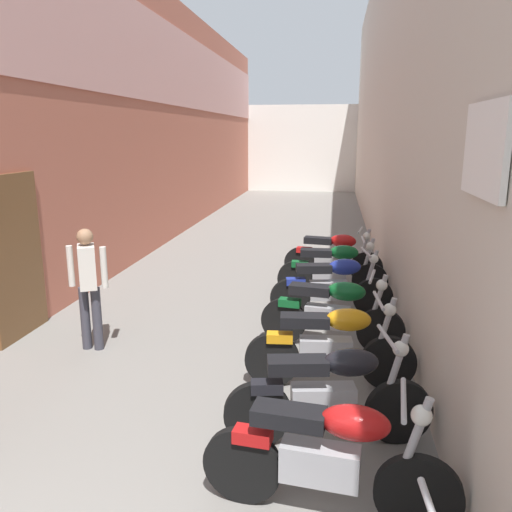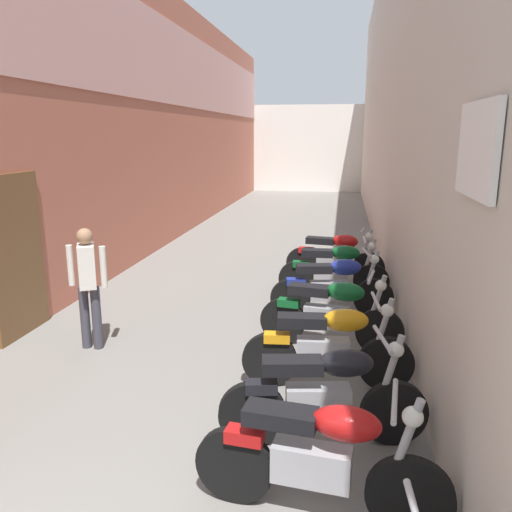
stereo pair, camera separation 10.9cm
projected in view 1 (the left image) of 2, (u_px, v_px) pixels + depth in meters
ground_plane at (257, 261)px, 11.21m from camera, size 40.50×40.50×0.00m
building_left at (159, 118)px, 12.76m from camera, size 0.45×24.50×6.10m
building_right at (389, 93)px, 11.89m from camera, size 0.45×24.50×7.26m
building_far_end at (303, 148)px, 25.41m from camera, size 8.14×2.00×4.03m
motorcycle_second at (329, 455)px, 3.62m from camera, size 1.85×0.58×1.04m
motorcycle_third at (330, 392)px, 4.50m from camera, size 1.83×0.58×1.04m
motorcycle_fourth at (331, 344)px, 5.53m from camera, size 1.85×0.58×1.04m
motorcycle_fifth at (332, 311)px, 6.55m from camera, size 1.84×0.58×1.04m
motorcycle_sixth at (333, 285)px, 7.69m from camera, size 1.84×0.58×1.04m
motorcycle_seventh at (333, 268)px, 8.64m from camera, size 1.85×0.58×1.04m
motorcycle_eighth at (333, 255)px, 9.60m from camera, size 1.84×0.58×1.04m
pedestrian_further_down at (88, 280)px, 6.44m from camera, size 0.52×0.39×1.57m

